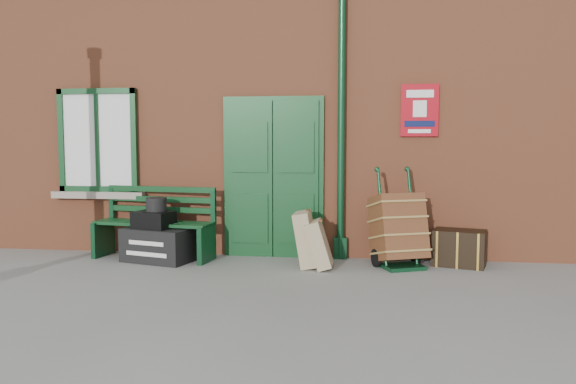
% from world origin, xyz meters
% --- Properties ---
extents(ground, '(80.00, 80.00, 0.00)m').
position_xyz_m(ground, '(0.00, 0.00, 0.00)').
color(ground, gray).
rests_on(ground, ground).
extents(station_building, '(10.30, 4.30, 4.36)m').
position_xyz_m(station_building, '(-0.00, 3.49, 2.16)').
color(station_building, '#A85736').
rests_on(station_building, ground).
extents(bench, '(1.72, 0.73, 1.03)m').
position_xyz_m(bench, '(-1.92, 1.16, 0.52)').
color(bench, '#0F3A1A').
rests_on(bench, ground).
extents(houdini_trunk, '(1.02, 0.73, 0.46)m').
position_xyz_m(houdini_trunk, '(-1.81, 0.91, 0.23)').
color(houdini_trunk, black).
rests_on(houdini_trunk, ground).
extents(strongbox, '(0.58, 0.49, 0.23)m').
position_xyz_m(strongbox, '(-1.86, 0.91, 0.57)').
color(strongbox, black).
rests_on(strongbox, houdini_trunk).
extents(hatbox, '(0.34, 0.34, 0.18)m').
position_xyz_m(hatbox, '(-1.83, 0.94, 0.78)').
color(hatbox, black).
rests_on(hatbox, strongbox).
extents(suitcase_back, '(0.32, 0.51, 0.73)m').
position_xyz_m(suitcase_back, '(0.23, 0.88, 0.37)').
color(suitcase_back, tan).
rests_on(suitcase_back, ground).
extents(suitcase_front, '(0.35, 0.46, 0.63)m').
position_xyz_m(suitcase_front, '(0.41, 0.78, 0.32)').
color(suitcase_front, tan).
rests_on(suitcase_front, ground).
extents(porter_trolley, '(0.82, 0.85, 1.27)m').
position_xyz_m(porter_trolley, '(1.42, 1.04, 0.49)').
color(porter_trolley, '#0D371D').
rests_on(porter_trolley, ground).
extents(dark_trunk, '(0.75, 0.59, 0.47)m').
position_xyz_m(dark_trunk, '(2.22, 1.19, 0.24)').
color(dark_trunk, black).
rests_on(dark_trunk, ground).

